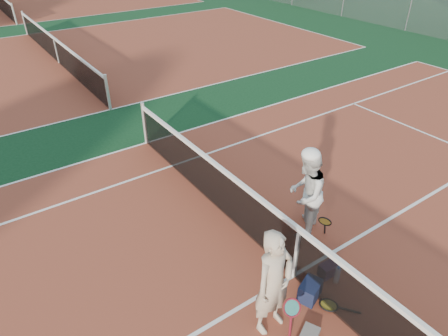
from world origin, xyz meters
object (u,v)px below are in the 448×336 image
at_px(player_a, 274,283).
at_px(racket_red, 291,315).
at_px(water_bottle, 337,275).
at_px(sports_bag_navy, 310,290).
at_px(sports_bag_purple, 328,270).
at_px(player_b, 306,194).
at_px(net_main, 296,253).
at_px(racket_spare, 329,305).
at_px(racket_black_held, 324,228).

relative_size(player_a, racket_red, 2.98).
bearing_deg(water_bottle, sports_bag_navy, 177.24).
xyz_separation_m(sports_bag_navy, water_bottle, (0.57, -0.03, 0.00)).
bearing_deg(sports_bag_purple, player_b, 67.96).
bearing_deg(net_main, racket_red, -136.65).
relative_size(net_main, player_a, 6.49).
distance_m(net_main, racket_spare, 0.89).
bearing_deg(racket_red, net_main, -4.04).
relative_size(racket_spare, sports_bag_purple, 2.19).
height_order(racket_black_held, racket_spare, racket_black_held).
relative_size(racket_red, water_bottle, 1.89).
bearing_deg(player_a, sports_bag_purple, 2.73).
distance_m(racket_black_held, sports_bag_navy, 1.37).
distance_m(racket_black_held, water_bottle, 0.99).
bearing_deg(net_main, racket_black_held, 18.47).
height_order(racket_red, sports_bag_purple, racket_red).
xyz_separation_m(player_a, sports_bag_navy, (0.80, 0.02, -0.70)).
height_order(player_a, player_b, player_a).
bearing_deg(player_b, racket_red, 11.57).
bearing_deg(racket_spare, player_a, 34.23).
xyz_separation_m(racket_black_held, water_bottle, (-0.54, -0.82, -0.13)).
bearing_deg(player_a, sports_bag_navy, -3.38).
xyz_separation_m(net_main, water_bottle, (0.47, -0.48, -0.36)).
height_order(sports_bag_navy, water_bottle, same).
bearing_deg(water_bottle, player_a, 179.56).
height_order(sports_bag_navy, sports_bag_purple, sports_bag_navy).
bearing_deg(player_b, sports_bag_purple, 37.91).
bearing_deg(water_bottle, sports_bag_purple, 92.05).
distance_m(racket_black_held, racket_spare, 1.49).
distance_m(player_b, racket_spare, 1.91).
xyz_separation_m(racket_black_held, sports_bag_navy, (-1.11, -0.79, -0.13)).
bearing_deg(water_bottle, racket_spare, -149.82).
xyz_separation_m(net_main, racket_spare, (0.01, -0.75, -0.48)).
bearing_deg(player_b, racket_black_held, 76.86).
bearing_deg(player_a, racket_red, -55.38).
bearing_deg(racket_spare, net_main, -37.82).
xyz_separation_m(player_b, water_bottle, (-0.41, -1.23, -0.69)).
bearing_deg(player_b, player_a, 4.17).
distance_m(player_a, sports_bag_purple, 1.56).
xyz_separation_m(sports_bag_navy, sports_bag_purple, (0.57, 0.16, -0.04)).
bearing_deg(racket_black_held, sports_bag_purple, 20.54).
bearing_deg(sports_bag_navy, racket_black_held, 35.35).
bearing_deg(sports_bag_purple, player_a, -172.67).
bearing_deg(racket_red, racket_black_held, -16.91).
relative_size(player_b, water_bottle, 5.61).
bearing_deg(racket_black_held, racket_spare, 18.80).
bearing_deg(racket_red, player_b, -5.77).
distance_m(sports_bag_navy, water_bottle, 0.57).
height_order(racket_red, racket_black_held, racket_red).
bearing_deg(racket_spare, player_b, -69.22).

